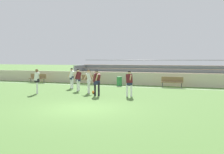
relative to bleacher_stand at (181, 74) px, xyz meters
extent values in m
plane|color=#517A38|center=(-3.50, -14.05, -0.96)|extent=(160.00, 160.00, 0.00)
cube|color=white|center=(-3.50, -3.79, -0.95)|extent=(44.00, 0.12, 0.01)
cube|color=beige|center=(-3.50, -2.15, -0.38)|extent=(48.00, 0.16, 1.15)
cube|color=#897051|center=(0.00, -1.23, -0.61)|extent=(21.33, 0.36, 0.08)
cube|color=slate|center=(0.00, -1.43, -0.78)|extent=(21.33, 0.04, 0.34)
cube|color=#897051|center=(0.00, -0.60, -0.27)|extent=(21.33, 0.36, 0.08)
cube|color=slate|center=(0.00, -0.80, -0.44)|extent=(21.33, 0.04, 0.34)
cube|color=#897051|center=(0.00, 0.03, 0.08)|extent=(21.33, 0.36, 0.08)
cube|color=slate|center=(0.00, -0.17, -0.10)|extent=(21.33, 0.04, 0.34)
cube|color=#897051|center=(0.00, 0.65, 0.42)|extent=(21.33, 0.36, 0.08)
cube|color=slate|center=(0.00, 0.45, 0.25)|extent=(21.33, 0.04, 0.34)
cube|color=#897051|center=(0.00, 1.28, 0.76)|extent=(21.33, 0.36, 0.08)
cube|color=slate|center=(0.00, 1.08, 0.59)|extent=(21.33, 0.04, 0.34)
cube|color=slate|center=(-10.56, 0.03, -0.10)|extent=(0.20, 2.87, 1.72)
cylinder|color=slate|center=(0.00, 1.53, 1.31)|extent=(21.33, 0.06, 0.06)
cube|color=olive|center=(-8.29, -3.38, -0.51)|extent=(1.80, 0.40, 0.06)
cube|color=olive|center=(-8.29, -3.20, -0.26)|extent=(1.80, 0.05, 0.40)
cylinder|color=#47474C|center=(-9.07, -3.38, -0.73)|extent=(0.07, 0.07, 0.45)
cylinder|color=#47474C|center=(-7.51, -3.38, -0.73)|extent=(0.07, 0.07, 0.45)
cube|color=olive|center=(-0.46, -3.38, -0.51)|extent=(1.80, 0.40, 0.06)
cube|color=olive|center=(-0.46, -3.20, -0.26)|extent=(1.80, 0.05, 0.40)
cylinder|color=#47474C|center=(-1.24, -3.38, -0.73)|extent=(0.07, 0.07, 0.45)
cylinder|color=#47474C|center=(0.32, -3.38, -0.73)|extent=(0.07, 0.07, 0.45)
cube|color=olive|center=(-13.68, -3.38, -0.51)|extent=(1.80, 0.40, 0.06)
cube|color=olive|center=(-13.68, -3.20, -0.26)|extent=(1.80, 0.05, 0.40)
cylinder|color=#47474C|center=(-14.46, -3.38, -0.73)|extent=(0.07, 0.07, 0.45)
cylinder|color=#47474C|center=(-12.90, -3.38, -0.73)|extent=(0.07, 0.07, 0.45)
cylinder|color=#2D7F3D|center=(-5.06, -3.34, -0.55)|extent=(0.47, 0.47, 0.81)
cylinder|color=white|center=(-5.60, -8.75, -0.53)|extent=(0.13, 0.13, 0.86)
cylinder|color=white|center=(-5.41, -9.05, -0.53)|extent=(0.13, 0.13, 0.86)
cube|color=white|center=(-5.51, -8.90, -0.11)|extent=(0.38, 0.42, 0.24)
cube|color=white|center=(-5.51, -8.90, 0.19)|extent=(0.52, 0.52, 0.60)
cylinder|color=#D6A884|center=(-5.31, -8.80, 0.22)|extent=(0.29, 0.22, 0.50)
cylinder|color=#D6A884|center=(-5.70, -8.99, 0.22)|extent=(0.29, 0.22, 0.50)
sphere|color=#D6A884|center=(-5.51, -8.90, 0.57)|extent=(0.21, 0.21, 0.21)
sphere|color=brown|center=(-5.51, -8.90, 0.59)|extent=(0.20, 0.20, 0.20)
cylinder|color=black|center=(-4.37, -9.83, -0.51)|extent=(0.13, 0.13, 0.89)
cylinder|color=black|center=(-4.62, -9.86, -0.51)|extent=(0.13, 0.13, 0.89)
cube|color=#232847|center=(-4.49, -9.84, -0.09)|extent=(0.41, 0.41, 0.24)
cube|color=#56191E|center=(-4.49, -9.84, 0.21)|extent=(0.55, 0.55, 0.60)
cylinder|color=#D6A884|center=(-4.42, -10.02, 0.25)|extent=(0.31, 0.29, 0.48)
cylinder|color=#D6A884|center=(-4.56, -9.66, 0.25)|extent=(0.31, 0.29, 0.48)
sphere|color=#D6A884|center=(-4.49, -9.84, 0.60)|extent=(0.21, 0.21, 0.21)
sphere|color=black|center=(-4.49, -9.84, 0.62)|extent=(0.20, 0.20, 0.20)
cylinder|color=white|center=(-6.79, -8.09, -0.52)|extent=(0.13, 0.13, 0.87)
cylinder|color=white|center=(-6.81, -7.81, -0.52)|extent=(0.13, 0.13, 0.87)
cube|color=#232847|center=(-6.80, -7.95, -0.10)|extent=(0.42, 0.39, 0.24)
cube|color=#56191E|center=(-6.80, -7.95, 0.20)|extent=(0.54, 0.54, 0.60)
cylinder|color=beige|center=(-6.99, -7.99, 0.23)|extent=(0.21, 0.25, 0.51)
cylinder|color=beige|center=(-6.60, -7.92, 0.23)|extent=(0.21, 0.25, 0.51)
sphere|color=beige|center=(-6.80, -7.95, 0.58)|extent=(0.21, 0.21, 0.21)
sphere|color=black|center=(-6.80, -7.95, 0.60)|extent=(0.20, 0.20, 0.20)
cylinder|color=white|center=(-7.94, -6.70, -0.52)|extent=(0.13, 0.13, 0.88)
cylinder|color=white|center=(-8.19, -6.52, -0.52)|extent=(0.13, 0.13, 0.88)
cube|color=#232847|center=(-8.06, -6.61, -0.10)|extent=(0.27, 0.39, 0.24)
cube|color=white|center=(-8.06, -6.61, 0.20)|extent=(0.43, 0.43, 0.60)
cylinder|color=#D6A884|center=(-8.18, -6.78, 0.24)|extent=(0.31, 0.12, 0.50)
cylinder|color=#D6A884|center=(-7.95, -6.44, 0.24)|extent=(0.31, 0.12, 0.50)
sphere|color=#D6A884|center=(-8.06, -6.61, 0.59)|extent=(0.21, 0.21, 0.21)
sphere|color=black|center=(-8.06, -6.61, 0.61)|extent=(0.20, 0.20, 0.20)
cylinder|color=white|center=(-2.54, -9.55, -0.52)|extent=(0.13, 0.13, 0.87)
cylinder|color=white|center=(-2.30, -9.42, -0.52)|extent=(0.13, 0.13, 0.87)
cube|color=#232847|center=(-2.42, -9.49, -0.10)|extent=(0.42, 0.37, 0.24)
cube|color=#56191E|center=(-2.42, -9.49, 0.20)|extent=(0.50, 0.49, 0.60)
cylinder|color=#D6A884|center=(-2.54, -9.33, 0.23)|extent=(0.24, 0.36, 0.47)
cylinder|color=#D6A884|center=(-2.30, -9.65, 0.23)|extent=(0.24, 0.36, 0.47)
sphere|color=#D6A884|center=(-2.42, -9.49, 0.58)|extent=(0.21, 0.21, 0.21)
sphere|color=black|center=(-2.42, -9.49, 0.60)|extent=(0.20, 0.20, 0.20)
cylinder|color=white|center=(-8.72, -10.34, -0.50)|extent=(0.13, 0.13, 0.92)
cylinder|color=white|center=(-8.86, -10.15, -0.50)|extent=(0.13, 0.13, 0.92)
cube|color=black|center=(-8.79, -10.24, -0.06)|extent=(0.30, 0.40, 0.24)
cube|color=white|center=(-8.79, -10.24, 0.24)|extent=(0.37, 0.44, 0.58)
cylinder|color=brown|center=(-8.90, -10.40, 0.28)|extent=(0.31, 0.15, 0.50)
cylinder|color=brown|center=(-8.68, -10.09, 0.28)|extent=(0.31, 0.15, 0.50)
sphere|color=brown|center=(-8.79, -10.24, 0.63)|extent=(0.21, 0.21, 0.21)
sphere|color=brown|center=(-8.79, -10.24, 0.65)|extent=(0.20, 0.20, 0.20)
sphere|color=orange|center=(-5.11, -8.98, -0.85)|extent=(0.22, 0.22, 0.22)
camera|label=1|loc=(2.05, -25.32, 1.45)|focal=41.78mm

